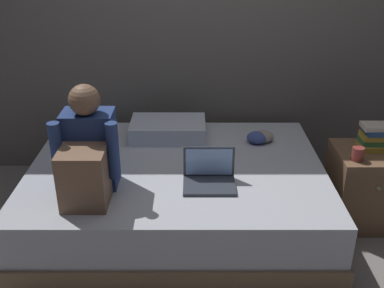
{
  "coord_description": "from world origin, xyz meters",
  "views": [
    {
      "loc": [
        -0.1,
        -2.4,
        1.9
      ],
      "look_at": [
        -0.1,
        0.1,
        0.71
      ],
      "focal_mm": 42.58,
      "sensor_mm": 36.0,
      "label": 1
    }
  ],
  "objects_px": {
    "nightstand": "(363,187)",
    "person_sitting": "(87,155)",
    "bed": "(177,194)",
    "laptop": "(209,176)",
    "book_stack": "(376,137)",
    "clothes_pile": "(260,137)",
    "mug": "(357,154)",
    "pillow": "(168,129)"
  },
  "relations": [
    {
      "from": "nightstand",
      "to": "person_sitting",
      "type": "distance_m",
      "value": 1.9
    },
    {
      "from": "pillow",
      "to": "clothes_pile",
      "type": "bearing_deg",
      "value": -8.01
    },
    {
      "from": "bed",
      "to": "pillow",
      "type": "distance_m",
      "value": 0.55
    },
    {
      "from": "pillow",
      "to": "mug",
      "type": "relative_size",
      "value": 6.22
    },
    {
      "from": "bed",
      "to": "book_stack",
      "type": "distance_m",
      "value": 1.41
    },
    {
      "from": "person_sitting",
      "to": "mug",
      "type": "relative_size",
      "value": 7.28
    },
    {
      "from": "nightstand",
      "to": "mug",
      "type": "height_order",
      "value": "mug"
    },
    {
      "from": "nightstand",
      "to": "mug",
      "type": "relative_size",
      "value": 6.04
    },
    {
      "from": "pillow",
      "to": "clothes_pile",
      "type": "relative_size",
      "value": 2.76
    },
    {
      "from": "laptop",
      "to": "nightstand",
      "type": "bearing_deg",
      "value": 14.47
    },
    {
      "from": "laptop",
      "to": "pillow",
      "type": "distance_m",
      "value": 0.75
    },
    {
      "from": "pillow",
      "to": "mug",
      "type": "distance_m",
      "value": 1.36
    },
    {
      "from": "bed",
      "to": "pillow",
      "type": "bearing_deg",
      "value": 99.87
    },
    {
      "from": "laptop",
      "to": "book_stack",
      "type": "bearing_deg",
      "value": 16.19
    },
    {
      "from": "nightstand",
      "to": "mug",
      "type": "xyz_separation_m",
      "value": [
        -0.13,
        -0.12,
        0.32
      ]
    },
    {
      "from": "laptop",
      "to": "clothes_pile",
      "type": "distance_m",
      "value": 0.72
    },
    {
      "from": "book_stack",
      "to": "person_sitting",
      "type": "bearing_deg",
      "value": -167.06
    },
    {
      "from": "nightstand",
      "to": "book_stack",
      "type": "relative_size",
      "value": 2.43
    },
    {
      "from": "person_sitting",
      "to": "mug",
      "type": "xyz_separation_m",
      "value": [
        1.67,
        0.26,
        -0.12
      ]
    },
    {
      "from": "laptop",
      "to": "bed",
      "type": "bearing_deg",
      "value": 130.11
    },
    {
      "from": "bed",
      "to": "nightstand",
      "type": "height_order",
      "value": "nightstand"
    },
    {
      "from": "person_sitting",
      "to": "clothes_pile",
      "type": "height_order",
      "value": "person_sitting"
    },
    {
      "from": "laptop",
      "to": "clothes_pile",
      "type": "height_order",
      "value": "laptop"
    },
    {
      "from": "nightstand",
      "to": "laptop",
      "type": "distance_m",
      "value": 1.15
    },
    {
      "from": "bed",
      "to": "nightstand",
      "type": "xyz_separation_m",
      "value": [
        1.3,
        0.03,
        0.04
      ]
    },
    {
      "from": "bed",
      "to": "laptop",
      "type": "relative_size",
      "value": 6.25
    },
    {
      "from": "nightstand",
      "to": "person_sitting",
      "type": "relative_size",
      "value": 0.83
    },
    {
      "from": "bed",
      "to": "laptop",
      "type": "height_order",
      "value": "laptop"
    },
    {
      "from": "book_stack",
      "to": "bed",
      "type": "bearing_deg",
      "value": -176.51
    },
    {
      "from": "laptop",
      "to": "mug",
      "type": "bearing_deg",
      "value": 9.55
    },
    {
      "from": "nightstand",
      "to": "book_stack",
      "type": "height_order",
      "value": "book_stack"
    },
    {
      "from": "bed",
      "to": "clothes_pile",
      "type": "bearing_deg",
      "value": 30.21
    },
    {
      "from": "pillow",
      "to": "book_stack",
      "type": "distance_m",
      "value": 1.47
    },
    {
      "from": "bed",
      "to": "person_sitting",
      "type": "bearing_deg",
      "value": -145.78
    },
    {
      "from": "laptop",
      "to": "book_stack",
      "type": "relative_size",
      "value": 1.43
    },
    {
      "from": "mug",
      "to": "clothes_pile",
      "type": "height_order",
      "value": "mug"
    },
    {
      "from": "bed",
      "to": "mug",
      "type": "relative_size",
      "value": 22.22
    },
    {
      "from": "bed",
      "to": "book_stack",
      "type": "xyz_separation_m",
      "value": [
        1.34,
        0.08,
        0.4
      ]
    },
    {
      "from": "person_sitting",
      "to": "mug",
      "type": "distance_m",
      "value": 1.7
    },
    {
      "from": "laptop",
      "to": "pillow",
      "type": "xyz_separation_m",
      "value": [
        -0.29,
        0.7,
        0.01
      ]
    },
    {
      "from": "book_stack",
      "to": "clothes_pile",
      "type": "distance_m",
      "value": 0.8
    },
    {
      "from": "book_stack",
      "to": "mug",
      "type": "relative_size",
      "value": 2.48
    }
  ]
}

